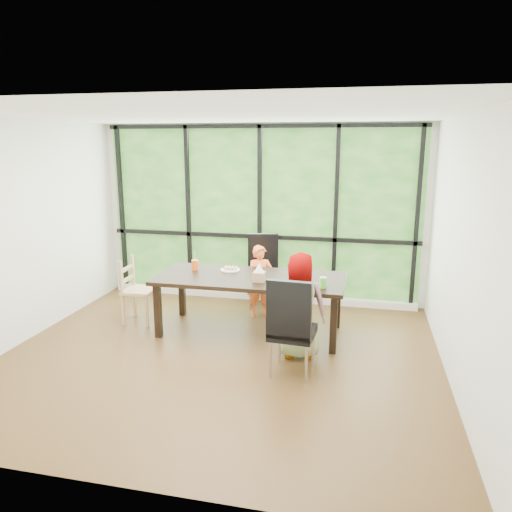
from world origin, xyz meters
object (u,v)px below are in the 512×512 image
object	(u,v)px
dining_table	(250,305)
plate_near	(300,284)
orange_cup	(195,265)
tissue_box	(259,277)
chair_window_leather	(263,272)
chair_interior_leather	(293,325)
chair_end_beech	(140,290)
green_cup	(323,283)
child_older	(299,306)
plate_far	(230,270)
child_toddler	(260,281)

from	to	relation	value
dining_table	plate_near	size ratio (longest dim) A/B	8.78
orange_cup	tissue_box	size ratio (longest dim) A/B	0.97
chair_window_leather	tissue_box	size ratio (longest dim) A/B	7.72
chair_interior_leather	orange_cup	distance (m)	1.93
dining_table	orange_cup	size ratio (longest dim) A/B	17.59
chair_end_beech	tissue_box	world-z (taller)	chair_end_beech
chair_window_leather	green_cup	xyz separation A→B (m)	(1.00, -1.33, 0.28)
child_older	plate_far	distance (m)	1.33
plate_near	child_older	bearing A→B (deg)	-83.50
chair_interior_leather	green_cup	xyz separation A→B (m)	(0.25, 0.72, 0.28)
plate_near	child_toddler	bearing A→B (deg)	128.06
chair_window_leather	plate_near	distance (m)	1.47
green_cup	chair_end_beech	bearing A→B (deg)	172.64
chair_end_beech	green_cup	world-z (taller)	chair_end_beech
child_toddler	chair_end_beech	bearing A→B (deg)	178.02
chair_interior_leather	child_older	xyz separation A→B (m)	(0.01, 0.43, 0.07)
dining_table	orange_cup	distance (m)	0.93
chair_end_beech	orange_cup	bearing A→B (deg)	-81.63
chair_interior_leather	orange_cup	size ratio (longest dim) A/B	7.95
chair_window_leather	green_cup	bearing A→B (deg)	-65.61
dining_table	orange_cup	bearing A→B (deg)	167.91
orange_cup	tissue_box	bearing A→B (deg)	-20.06
chair_window_leather	child_older	world-z (taller)	child_older
chair_end_beech	child_older	xyz separation A→B (m)	(2.27, -0.62, 0.16)
dining_table	chair_interior_leather	distance (m)	1.24
plate_near	green_cup	world-z (taller)	green_cup
chair_window_leather	child_toddler	xyz separation A→B (m)	(0.05, -0.42, -0.03)
dining_table	green_cup	world-z (taller)	green_cup
chair_interior_leather	chair_end_beech	world-z (taller)	chair_interior_leather
plate_far	green_cup	world-z (taller)	green_cup
chair_window_leather	chair_interior_leather	size ratio (longest dim) A/B	1.00
dining_table	chair_window_leather	world-z (taller)	chair_window_leather
child_older	child_toddler	bearing A→B (deg)	-68.73
child_older	tissue_box	xyz separation A→B (m)	(-0.55, 0.40, 0.20)
child_older	plate_far	bearing A→B (deg)	-47.70
dining_table	chair_interior_leather	world-z (taller)	chair_interior_leather
orange_cup	chair_interior_leather	bearing A→B (deg)	-38.22
chair_end_beech	orange_cup	xyz separation A→B (m)	(0.76, 0.13, 0.37)
chair_interior_leather	child_toddler	xyz separation A→B (m)	(-0.70, 1.63, -0.03)
green_cup	child_older	bearing A→B (deg)	-129.45
dining_table	child_toddler	size ratio (longest dim) A/B	2.33
dining_table	chair_end_beech	size ratio (longest dim) A/B	2.66
chair_window_leather	plate_near	size ratio (longest dim) A/B	3.97
chair_interior_leather	child_toddler	world-z (taller)	chair_interior_leather
dining_table	tissue_box	distance (m)	0.50
dining_table	child_older	size ratio (longest dim) A/B	1.95
green_cup	plate_far	bearing A→B (deg)	157.47
chair_window_leather	green_cup	distance (m)	1.68
dining_table	chair_end_beech	bearing A→B (deg)	178.61
child_toddler	orange_cup	distance (m)	0.97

